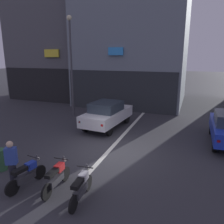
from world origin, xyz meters
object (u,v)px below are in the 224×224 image
Objects in this scene: motorcycle_red_row_left_mid at (57,177)px; motorcycle_white_row_centre at (81,187)px; trash_bin at (1,160)px; street_lamp at (71,57)px; car_white_crossing_near at (107,114)px; motorcycle_blue_row_leftmost at (27,174)px; person_by_motorcycles at (12,164)px.

motorcycle_red_row_left_mid is 1.00× the size of motorcycle_white_row_centre.
street_lamp is at bearing 99.99° from trash_bin.
car_white_crossing_near reaches higher than trash_bin.
street_lamp is at bearing 116.39° from motorcycle_red_row_left_mid.
motorcycle_blue_row_leftmost is 0.60m from person_by_motorcycles.
street_lamp is at bearing 121.04° from motorcycle_white_row_centre.
trash_bin is (-2.79, 0.37, -0.03)m from motorcycle_red_row_left_mid.
trash_bin is (1.44, -8.16, -3.83)m from street_lamp.
car_white_crossing_near is at bearing 72.96° from trash_bin.
motorcycle_blue_row_leftmost is 0.99× the size of person_by_motorcycles.
street_lamp reaches higher than car_white_crossing_near.
motorcycle_blue_row_leftmost is 2.09m from motorcycle_white_row_centre.
car_white_crossing_near reaches higher than motorcycle_white_row_centre.
person_by_motorcycles reaches higher than trash_bin.
trash_bin is at bearing -107.04° from car_white_crossing_near.
motorcycle_red_row_left_mid is 1.97× the size of trash_bin.
car_white_crossing_near is 5.10m from street_lamp.
trash_bin is (-1.96, -6.40, -0.46)m from car_white_crossing_near.
person_by_motorcycles reaches higher than motorcycle_blue_row_leftmost.
street_lamp reaches higher than person_by_motorcycles.
car_white_crossing_near reaches higher than motorcycle_blue_row_leftmost.
motorcycle_white_row_centre is 1.00× the size of person_by_motorcycles.
street_lamp is 10.05m from motorcycle_blue_row_leftmost.
car_white_crossing_near is at bearing 97.03° from motorcycle_red_row_left_mid.
motorcycle_blue_row_leftmost is 0.99× the size of motorcycle_red_row_left_mid.
motorcycle_blue_row_leftmost and motorcycle_white_row_centre have the same top height.
motorcycle_red_row_left_mid is 1.00× the size of person_by_motorcycles.
car_white_crossing_near reaches higher than motorcycle_red_row_left_mid.
street_lamp reaches higher than motorcycle_red_row_left_mid.
motorcycle_red_row_left_mid is 1.07m from motorcycle_white_row_centre.
motorcycle_white_row_centre is 2.53m from person_by_motorcycles.
street_lamp is 10.25m from motorcycle_red_row_left_mid.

